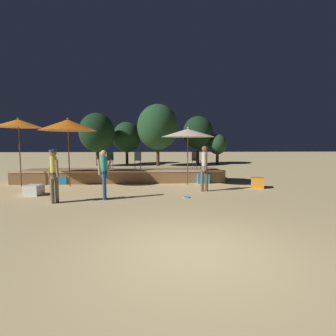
% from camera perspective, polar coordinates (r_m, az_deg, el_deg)
% --- Properties ---
extents(ground_plane, '(120.00, 120.00, 0.00)m').
position_cam_1_polar(ground_plane, '(5.05, 5.12, -17.78)').
color(ground_plane, tan).
extents(wooden_deck, '(10.61, 2.56, 0.66)m').
position_cam_1_polar(wooden_deck, '(14.38, -9.89, -1.55)').
color(wooden_deck, olive).
rests_on(wooden_deck, ground).
extents(patio_umbrella_0, '(2.59, 2.59, 3.17)m').
position_cam_1_polar(patio_umbrella_0, '(13.06, -20.98, 8.71)').
color(patio_umbrella_0, brown).
rests_on(patio_umbrella_0, ground).
extents(patio_umbrella_1, '(2.03, 2.03, 3.18)m').
position_cam_1_polar(patio_umbrella_1, '(13.97, -29.81, 8.42)').
color(patio_umbrella_1, brown).
rests_on(patio_umbrella_1, ground).
extents(patio_umbrella_2, '(2.56, 2.56, 2.77)m').
position_cam_1_polar(patio_umbrella_2, '(12.64, 4.34, 7.62)').
color(patio_umbrella_2, brown).
rests_on(patio_umbrella_2, ground).
extents(cube_seat_0, '(0.65, 0.65, 0.40)m').
position_cam_1_polar(cube_seat_0, '(11.41, -27.18, -4.29)').
color(cube_seat_0, white).
rests_on(cube_seat_0, ground).
extents(cube_seat_1, '(0.63, 0.63, 0.46)m').
position_cam_1_polar(cube_seat_1, '(13.37, 7.53, -2.30)').
color(cube_seat_1, '#2D9EDB').
rests_on(cube_seat_1, ground).
extents(cube_seat_2, '(0.48, 0.48, 0.39)m').
position_cam_1_polar(cube_seat_2, '(13.90, -21.95, -2.48)').
color(cube_seat_2, '#2D9EDB').
rests_on(cube_seat_2, ground).
extents(cube_seat_3, '(0.70, 0.70, 0.47)m').
position_cam_1_polar(cube_seat_3, '(12.50, 18.88, -3.03)').
color(cube_seat_3, orange).
rests_on(cube_seat_3, ground).
extents(person_1, '(0.31, 0.54, 1.89)m').
position_cam_1_polar(person_1, '(10.96, 7.95, 0.44)').
color(person_1, brown).
rests_on(person_1, ground).
extents(person_2, '(0.47, 0.34, 1.80)m').
position_cam_1_polar(person_2, '(9.50, -23.60, -0.92)').
color(person_2, '#72664C').
rests_on(person_2, ground).
extents(person_3, '(0.51, 0.30, 1.76)m').
position_cam_1_polar(person_3, '(9.53, -13.73, -0.98)').
color(person_3, tan).
rests_on(person_3, ground).
extents(bistro_chair_0, '(0.40, 0.40, 0.90)m').
position_cam_1_polar(bistro_chair_0, '(13.94, -6.60, 2.05)').
color(bistro_chair_0, '#2D3338').
rests_on(bistro_chair_0, wooden_deck).
extents(bistro_chair_1, '(0.47, 0.47, 0.90)m').
position_cam_1_polar(bistro_chair_1, '(14.24, -12.58, 2.02)').
color(bistro_chair_1, '#1E4C47').
rests_on(bistro_chair_1, wooden_deck).
extents(bistro_chair_2, '(0.48, 0.48, 0.90)m').
position_cam_1_polar(bistro_chair_2, '(13.93, 5.95, 2.05)').
color(bistro_chair_2, '#47474C').
rests_on(bistro_chair_2, wooden_deck).
extents(frisbee_disc, '(0.26, 0.26, 0.03)m').
position_cam_1_polar(frisbee_disc, '(9.75, 4.08, -6.33)').
color(frisbee_disc, '#33B2D8').
rests_on(frisbee_disc, ground).
extents(background_tree_0, '(1.80, 1.80, 2.93)m').
position_cam_1_polar(background_tree_0, '(26.08, 10.73, 5.05)').
color(background_tree_0, '#3D2B1C').
rests_on(background_tree_0, ground).
extents(background_tree_1, '(2.99, 2.99, 4.71)m').
position_cam_1_polar(background_tree_1, '(26.17, 6.57, 7.59)').
color(background_tree_1, '#3D2B1C').
rests_on(background_tree_1, ground).
extents(background_tree_2, '(2.72, 2.72, 4.13)m').
position_cam_1_polar(background_tree_2, '(26.30, -8.98, 6.62)').
color(background_tree_2, '#3D2B1C').
rests_on(background_tree_2, ground).
extents(background_tree_3, '(3.13, 3.13, 4.71)m').
position_cam_1_polar(background_tree_3, '(24.28, -15.19, 7.45)').
color(background_tree_3, '#3D2B1C').
rests_on(background_tree_3, ground).
extents(background_tree_4, '(3.65, 3.65, 5.48)m').
position_cam_1_polar(background_tree_4, '(23.51, -2.23, 8.88)').
color(background_tree_4, '#3D2B1C').
rests_on(background_tree_4, ground).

